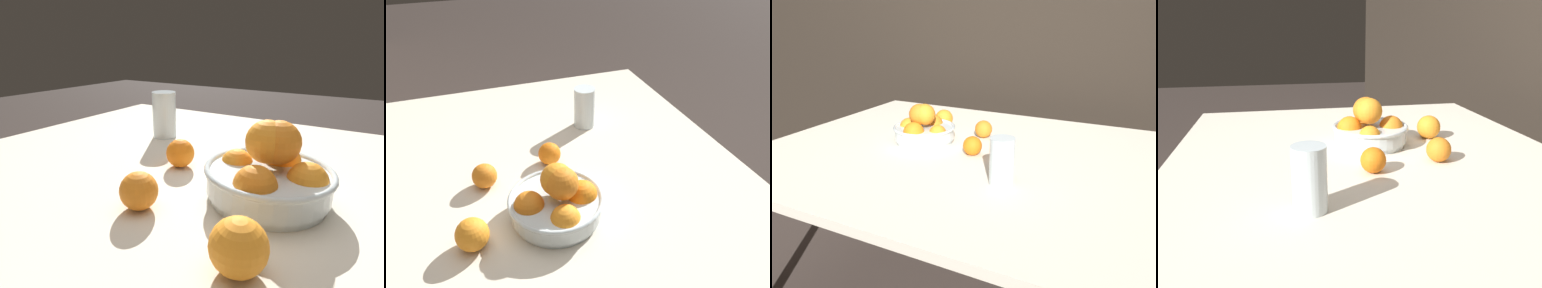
% 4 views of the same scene
% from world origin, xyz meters
% --- Properties ---
extents(dining_table, '(1.41, 1.18, 0.72)m').
position_xyz_m(dining_table, '(0.00, 0.00, 0.66)').
color(dining_table, beige).
rests_on(dining_table, ground_plane).
extents(fruit_bowl, '(0.25, 0.25, 0.16)m').
position_xyz_m(fruit_bowl, '(-0.15, 0.03, 0.77)').
color(fruit_bowl, silver).
rests_on(fruit_bowl, dining_table).
extents(juice_glass, '(0.07, 0.07, 0.15)m').
position_xyz_m(juice_glass, '(0.27, -0.20, 0.78)').
color(juice_glass, '#F4A314').
rests_on(juice_glass, dining_table).
extents(orange_loose_near_bowl, '(0.07, 0.07, 0.07)m').
position_xyz_m(orange_loose_near_bowl, '(0.04, 0.18, 0.75)').
color(orange_loose_near_bowl, orange).
rests_on(orange_loose_near_bowl, dining_table).
extents(orange_loose_front, '(0.08, 0.08, 0.08)m').
position_xyz_m(orange_loose_front, '(-0.18, 0.24, 0.76)').
color(orange_loose_front, orange).
rests_on(orange_loose_front, dining_table).
extents(orange_loose_aside, '(0.07, 0.07, 0.07)m').
position_xyz_m(orange_loose_aside, '(0.09, -0.02, 0.75)').
color(orange_loose_aside, orange).
rests_on(orange_loose_aside, dining_table).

